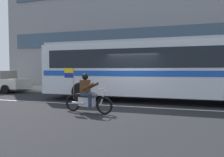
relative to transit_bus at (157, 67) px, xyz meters
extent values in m
plane|color=black|center=(-1.15, -1.19, -1.88)|extent=(60.00, 60.00, 0.00)
cube|color=#A39E93|center=(-1.15, 3.91, -1.81)|extent=(28.00, 3.80, 0.15)
cube|color=silver|center=(-1.15, -1.79, -1.88)|extent=(26.60, 0.14, 0.01)
cube|color=gray|center=(-1.15, 6.21, 4.66)|extent=(28.00, 0.80, 13.09)
cube|color=#384C60|center=(-1.15, 5.77, 2.70)|extent=(25.76, 0.10, 1.40)
cube|color=silver|center=(0.00, 0.01, -0.15)|extent=(12.45, 2.63, 2.70)
cube|color=black|center=(0.00, 0.01, 0.40)|extent=(11.45, 2.67, 0.96)
cube|color=#194CB2|center=(0.00, 0.01, -0.35)|extent=(12.20, 2.66, 0.28)
cube|color=#ADB1BA|center=(0.00, 0.01, 1.26)|extent=(12.20, 2.50, 0.16)
cylinder|color=black|center=(-3.85, -1.17, -1.36)|extent=(1.04, 0.30, 1.04)
torus|color=black|center=(-1.80, -3.60, -1.54)|extent=(0.70, 0.19, 0.69)
torus|color=black|center=(-3.24, -3.38, -1.54)|extent=(0.70, 0.19, 0.69)
cube|color=silver|center=(-2.57, -3.48, -1.44)|extent=(0.68, 0.37, 0.36)
ellipsoid|color=#59565B|center=(-2.32, -3.52, -1.16)|extent=(0.52, 0.35, 0.24)
cube|color=black|center=(-2.77, -3.45, -1.20)|extent=(0.59, 0.34, 0.12)
cylinder|color=silver|center=(-1.86, -3.59, -1.24)|extent=(0.28, 0.10, 0.58)
cylinder|color=silver|center=(-1.94, -3.58, -0.92)|extent=(0.14, 0.64, 0.04)
cylinder|color=silver|center=(-2.89, -3.60, -1.49)|extent=(0.56, 0.17, 0.09)
cube|color=#4C2D19|center=(-2.64, -3.47, -0.86)|extent=(0.33, 0.40, 0.56)
sphere|color=black|center=(-2.64, -3.47, -0.45)|extent=(0.26, 0.26, 0.26)
cylinder|color=#232D4C|center=(-2.47, -3.32, -1.16)|extent=(0.44, 0.21, 0.15)
cylinder|color=#232D4C|center=(-2.30, -3.34, -1.40)|extent=(0.13, 0.13, 0.46)
cylinder|color=#232D4C|center=(-2.53, -3.67, -1.16)|extent=(0.44, 0.21, 0.15)
cylinder|color=#232D4C|center=(-2.35, -3.70, -1.40)|extent=(0.13, 0.13, 0.46)
cylinder|color=#4C2D19|center=(-2.37, -3.31, -0.82)|extent=(0.53, 0.19, 0.32)
cylinder|color=#4C2D19|center=(-2.43, -3.71, -0.82)|extent=(0.53, 0.19, 0.32)
cylinder|color=olive|center=(-3.19, -3.39, -0.73)|extent=(0.02, 0.02, 1.25)
cube|color=yellow|center=(-3.41, -3.35, -0.21)|extent=(0.44, 0.09, 0.20)
cube|color=navy|center=(-3.41, -3.35, -0.41)|extent=(0.44, 0.09, 0.20)
cube|color=silver|center=(-11.88, 1.41, -1.20)|extent=(4.43, 1.94, 0.72)
cylinder|color=black|center=(-10.53, 0.55, -1.56)|extent=(0.64, 0.22, 0.64)
camera|label=1|loc=(0.36, -10.42, -0.19)|focal=30.36mm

